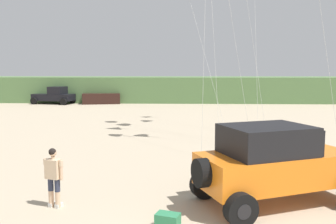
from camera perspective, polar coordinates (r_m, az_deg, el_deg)
dune_ridge at (r=45.36m, az=4.05°, el=3.71°), size 90.00×8.91×3.01m
jeep at (r=10.60m, az=16.61°, el=-7.69°), size 5.00×3.81×2.26m
person_watching at (r=10.45m, az=-17.79°, el=-9.43°), size 0.60×0.40×1.67m
cooler_box at (r=8.92m, az=-0.04°, el=-17.04°), size 0.64×0.52×0.38m
distant_pickup at (r=42.81m, az=-17.66°, el=2.49°), size 4.89×3.21×1.98m
distant_sedan at (r=41.72m, az=-10.58°, el=2.12°), size 4.46×2.51×1.20m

